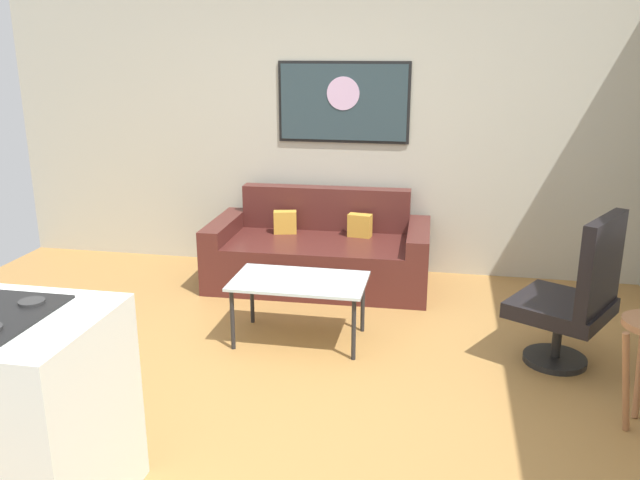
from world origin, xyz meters
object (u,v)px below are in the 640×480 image
Objects in this scene: couch at (320,254)px; wall_painting at (343,102)px; coffee_table at (299,285)px; armchair at (576,296)px.

couch is 1.61× the size of wall_painting.
armchair is (1.80, -0.06, 0.07)m from coffee_table.
wall_painting reaches higher than armchair.
wall_painting is (0.04, 1.63, 1.12)m from coffee_table.
couch is at bearing -104.40° from wall_painting.
coffee_table is 0.90× the size of armchair.
armchair is (1.88, -1.23, 0.22)m from couch.
couch is 2.04× the size of coffee_table.
coffee_table is 0.79× the size of wall_painting.
coffee_table is at bearing -85.91° from couch.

